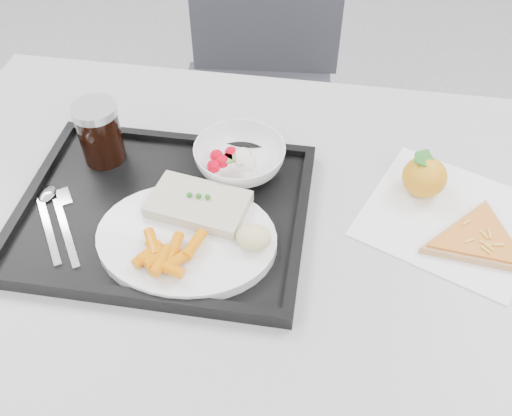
{
  "coord_description": "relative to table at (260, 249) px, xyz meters",
  "views": [
    {
      "loc": [
        0.09,
        -0.29,
        1.43
      ],
      "look_at": [
        -0.01,
        0.31,
        0.77
      ],
      "focal_mm": 40.0,
      "sensor_mm": 36.0,
      "label": 1
    }
  ],
  "objects": [
    {
      "name": "table",
      "position": [
        0.0,
        0.0,
        0.0
      ],
      "size": [
        1.2,
        0.8,
        0.75
      ],
      "color": "#B4B4B6",
      "rests_on": "ground"
    },
    {
      "name": "chair",
      "position": [
        -0.11,
        0.74,
        -0.15
      ],
      "size": [
        0.46,
        0.46,
        0.93
      ],
      "color": "#313138",
      "rests_on": "ground"
    },
    {
      "name": "tray",
      "position": [
        -0.15,
        -0.01,
        0.08
      ],
      "size": [
        0.45,
        0.35,
        0.03
      ],
      "color": "black",
      "rests_on": "table"
    },
    {
      "name": "dinner_plate",
      "position": [
        -0.1,
        -0.07,
        0.09
      ],
      "size": [
        0.27,
        0.27,
        0.02
      ],
      "color": "white",
      "rests_on": "tray"
    },
    {
      "name": "fish_fillet",
      "position": [
        -0.09,
        -0.01,
        0.11
      ],
      "size": [
        0.16,
        0.11,
        0.03
      ],
      "color": "beige",
      "rests_on": "dinner_plate"
    },
    {
      "name": "bread_roll",
      "position": [
        0.0,
        -0.07,
        0.12
      ],
      "size": [
        0.06,
        0.06,
        0.03
      ],
      "color": "tan",
      "rests_on": "dinner_plate"
    },
    {
      "name": "salad_bowl",
      "position": [
        -0.05,
        0.1,
        0.11
      ],
      "size": [
        0.15,
        0.15,
        0.05
      ],
      "color": "white",
      "rests_on": "tray"
    },
    {
      "name": "cola_glass",
      "position": [
        -0.28,
        0.1,
        0.14
      ],
      "size": [
        0.07,
        0.07,
        0.11
      ],
      "color": "black",
      "rests_on": "tray"
    },
    {
      "name": "cutlery",
      "position": [
        -0.32,
        -0.05,
        0.08
      ],
      "size": [
        0.13,
        0.16,
        0.01
      ],
      "color": "silver",
      "rests_on": "tray"
    },
    {
      "name": "napkin",
      "position": [
        0.3,
        0.06,
        0.07
      ],
      "size": [
        0.32,
        0.32,
        0.0
      ],
      "color": "white",
      "rests_on": "table"
    },
    {
      "name": "tangerine",
      "position": [
        0.25,
        0.11,
        0.1
      ],
      "size": [
        0.08,
        0.08,
        0.07
      ],
      "color": "#E74B04",
      "rests_on": "napkin"
    },
    {
      "name": "pizza_slice",
      "position": [
        0.33,
        0.01,
        0.08
      ],
      "size": [
        0.25,
        0.25,
        0.02
      ],
      "color": "tan",
      "rests_on": "napkin"
    },
    {
      "name": "carrot_pile",
      "position": [
        -0.12,
        -0.12,
        0.11
      ],
      "size": [
        0.1,
        0.09,
        0.02
      ],
      "color": "orange",
      "rests_on": "dinner_plate"
    },
    {
      "name": "salad_contents",
      "position": [
        -0.05,
        0.09,
        0.12
      ],
      "size": [
        0.08,
        0.06,
        0.03
      ],
      "color": "red",
      "rests_on": "salad_bowl"
    }
  ]
}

